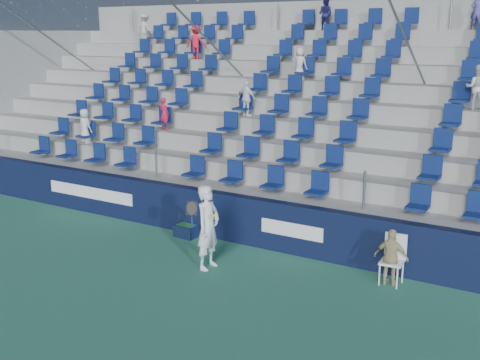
% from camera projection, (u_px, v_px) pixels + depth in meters
% --- Properties ---
extents(ground, '(70.00, 70.00, 0.00)m').
position_uv_depth(ground, '(162.00, 285.00, 12.49)').
color(ground, '#32755B').
rests_on(ground, ground).
extents(sponsor_wall, '(24.00, 0.32, 1.20)m').
position_uv_depth(sponsor_wall, '(241.00, 219.00, 14.96)').
color(sponsor_wall, black).
rests_on(sponsor_wall, ground).
extents(grandstand, '(24.00, 8.17, 6.63)m').
position_uv_depth(grandstand, '(325.00, 131.00, 18.82)').
color(grandstand, gray).
rests_on(grandstand, ground).
extents(tennis_player, '(0.69, 0.70, 1.89)m').
position_uv_depth(tennis_player, '(208.00, 227.00, 13.22)').
color(tennis_player, white).
rests_on(tennis_player, ground).
extents(line_judge_chair, '(0.50, 0.51, 1.05)m').
position_uv_depth(line_judge_chair, '(394.00, 255.00, 12.51)').
color(line_judge_chair, white).
rests_on(line_judge_chair, ground).
extents(line_judge, '(0.72, 0.31, 1.21)m').
position_uv_depth(line_judge, '(391.00, 257.00, 12.38)').
color(line_judge, tan).
rests_on(line_judge, ground).
extents(ball_bin, '(0.61, 0.42, 0.33)m').
position_uv_depth(ball_bin, '(186.00, 230.00, 15.43)').
color(ball_bin, '#0F1A39').
rests_on(ball_bin, ground).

